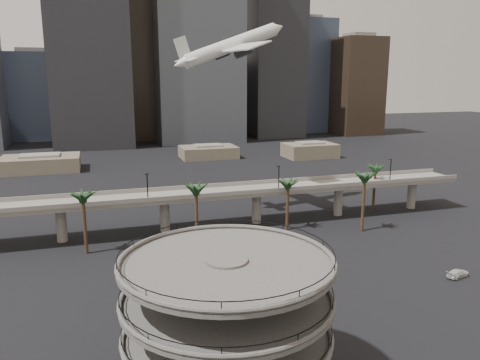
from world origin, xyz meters
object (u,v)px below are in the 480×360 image
object	(u,v)px
airborne_jet	(231,46)
car_b	(281,272)
car_c	(458,273)
overpass	(212,197)
parking_ramp	(227,317)
car_a	(304,307)

from	to	relation	value
airborne_jet	car_b	bearing A→B (deg)	-108.10
car_c	airborne_jet	bearing A→B (deg)	12.61
overpass	car_c	xyz separation A→B (m)	(34.42, -40.32, -6.65)
car_b	parking_ramp	bearing A→B (deg)	144.10
overpass	car_c	world-z (taller)	overpass
car_a	airborne_jet	bearing A→B (deg)	-7.06
overpass	car_b	size ratio (longest dim) A/B	25.98
parking_ramp	car_b	xyz separation A→B (m)	(17.79, 28.34, -9.01)
parking_ramp	car_c	world-z (taller)	parking_ramp
car_c	parking_ramp	bearing A→B (deg)	97.21
car_b	car_c	distance (m)	31.17
airborne_jet	overpass	bearing A→B (deg)	-138.92
car_a	car_c	xyz separation A→B (m)	(31.24, 3.34, -0.03)
overpass	car_c	size ratio (longest dim) A/B	27.17
car_a	car_b	bearing A→B (deg)	-8.96
overpass	car_c	bearing A→B (deg)	-49.52
overpass	car_b	bearing A→B (deg)	-81.12
car_a	car_c	size ratio (longest dim) A/B	0.89
airborne_jet	car_b	size ratio (longest dim) A/B	6.31
car_a	car_c	world-z (taller)	car_a
overpass	parking_ramp	bearing A→B (deg)	-102.43
overpass	car_a	xyz separation A→B (m)	(3.18, -43.67, -6.62)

